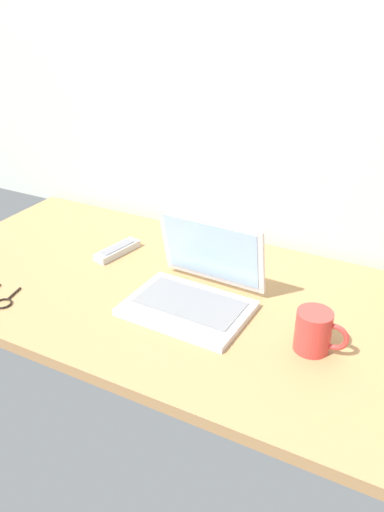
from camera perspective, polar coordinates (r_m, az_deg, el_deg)
name	(u,v)px	position (r m, az deg, el deg)	size (l,w,h in m)	color
desk	(184,297)	(1.39, -0.90, -4.68)	(1.60, 0.76, 0.03)	#A87A4C
laptop	(196,288)	(1.32, 0.42, -3.62)	(0.32, 0.28, 0.21)	silver
coffee_mug	(315,331)	(1.19, 13.63, -8.19)	(0.12, 0.08, 0.10)	red
remote_control_near	(117,250)	(1.59, -8.41, 0.64)	(0.08, 0.17, 0.02)	#B7B7B7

